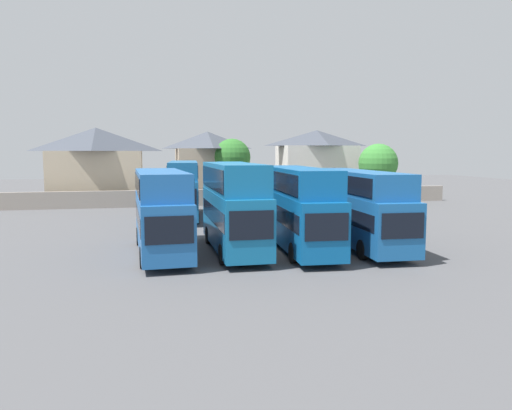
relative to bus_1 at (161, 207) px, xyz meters
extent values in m
plane|color=#4C4C4F|center=(6.12, 17.61, -2.70)|extent=(140.00, 140.00, 0.00)
cube|color=gray|center=(6.12, 25.45, -1.80)|extent=(56.00, 0.50, 1.80)
cube|color=#1E5BA2|center=(0.00, -0.09, -0.86)|extent=(3.08, 10.65, 2.97)
cube|color=black|center=(0.25, -5.37, -0.50)|extent=(2.29, 0.19, 1.34)
cube|color=black|center=(0.00, -0.09, -0.50)|extent=(3.09, 9.81, 0.94)
cube|color=#1E5BA2|center=(-0.01, 0.17, 1.36)|extent=(3.01, 10.12, 1.45)
cube|color=black|center=(-0.01, 0.17, 1.36)|extent=(3.08, 9.60, 1.02)
cylinder|color=black|center=(1.35, -3.30, -2.15)|extent=(0.35, 1.11, 1.10)
cylinder|color=black|center=(-1.04, -3.41, -2.15)|extent=(0.35, 1.11, 1.10)
cylinder|color=black|center=(1.05, 3.23, -2.15)|extent=(0.35, 1.11, 1.10)
cylinder|color=black|center=(-1.34, 3.12, -2.15)|extent=(0.35, 1.11, 1.10)
cube|color=#136499|center=(4.16, -0.39, -0.76)|extent=(2.52, 10.08, 3.17)
cube|color=black|center=(4.17, -5.44, -0.38)|extent=(2.20, 0.09, 1.43)
cube|color=black|center=(4.16, -0.39, -0.38)|extent=(2.56, 9.27, 1.00)
cube|color=#136499|center=(4.16, -0.13, 1.67)|extent=(2.47, 9.57, 1.67)
cube|color=black|center=(4.16, -0.13, 1.67)|extent=(2.56, 9.07, 1.17)
cylinder|color=black|center=(5.32, -3.50, -2.15)|extent=(0.30, 1.10, 1.10)
cylinder|color=black|center=(3.02, -3.51, -2.15)|extent=(0.30, 1.10, 1.10)
cylinder|color=black|center=(5.30, 2.74, -2.15)|extent=(0.30, 1.10, 1.10)
cylinder|color=black|center=(3.00, 2.73, -2.15)|extent=(0.30, 1.10, 1.10)
cube|color=#0C5697|center=(8.06, -0.50, -0.83)|extent=(3.10, 11.42, 3.02)
cube|color=black|center=(7.75, -6.16, -0.47)|extent=(2.19, 0.20, 1.36)
cube|color=black|center=(8.06, -0.50, -0.47)|extent=(3.09, 10.52, 0.95)
cube|color=#0C5697|center=(8.07, -0.22, 1.45)|extent=(3.02, 10.85, 1.54)
cube|color=black|center=(8.07, -0.22, 1.45)|extent=(3.08, 10.29, 1.08)
cylinder|color=black|center=(9.01, -4.06, -2.15)|extent=(0.36, 1.11, 1.10)
cylinder|color=black|center=(6.72, -3.94, -2.15)|extent=(0.36, 1.11, 1.10)
cylinder|color=black|center=(9.39, 2.93, -2.15)|extent=(0.36, 1.11, 1.10)
cylinder|color=black|center=(7.11, 3.06, -2.15)|extent=(0.36, 1.11, 1.10)
cube|color=#1A5B9D|center=(12.00, -0.24, -0.89)|extent=(3.02, 11.92, 2.91)
cube|color=black|center=(11.77, -6.17, -0.54)|extent=(2.27, 0.17, 1.31)
cube|color=black|center=(12.00, -0.24, -0.54)|extent=(3.03, 10.98, 0.92)
cube|color=#1A5B9D|center=(12.01, 0.06, 1.29)|extent=(2.95, 11.33, 1.43)
cube|color=black|center=(12.01, 0.06, 1.29)|extent=(3.02, 10.74, 1.00)
cylinder|color=black|center=(13.05, -3.95, -2.15)|extent=(0.34, 1.11, 1.10)
cylinder|color=black|center=(10.68, -3.86, -2.15)|extent=(0.34, 1.11, 1.10)
cylinder|color=black|center=(13.32, 3.38, -2.15)|extent=(0.34, 1.11, 1.10)
cylinder|color=black|center=(10.95, 3.47, -2.15)|extent=(0.34, 1.11, 1.10)
cube|color=#1A5E95|center=(2.32, 15.49, -0.75)|extent=(3.35, 11.87, 3.18)
cube|color=black|center=(1.85, 9.64, -0.37)|extent=(2.13, 0.25, 1.43)
cube|color=black|center=(2.32, 15.49, -0.37)|extent=(3.31, 10.94, 1.00)
cube|color=#1A5E95|center=(2.35, 15.79, 1.58)|extent=(3.25, 11.28, 1.49)
cube|color=black|center=(2.35, 15.79, 1.58)|extent=(3.30, 10.70, 1.04)
cylinder|color=black|center=(3.14, 11.79, -2.15)|extent=(0.39, 1.12, 1.10)
cylinder|color=black|center=(0.92, 11.97, -2.15)|extent=(0.39, 1.12, 1.10)
cylinder|color=black|center=(3.72, 19.02, -2.15)|extent=(0.39, 1.12, 1.10)
cylinder|color=black|center=(1.51, 19.20, -2.15)|extent=(0.39, 1.12, 1.10)
cube|color=#0B5CA3|center=(7.00, 15.82, -0.84)|extent=(3.23, 11.62, 3.00)
cube|color=black|center=(6.62, 10.08, -0.48)|extent=(2.17, 0.23, 1.35)
cube|color=black|center=(7.00, 15.82, -0.48)|extent=(3.21, 10.70, 0.95)
cube|color=#0B5CA3|center=(7.02, 16.11, 1.43)|extent=(3.15, 11.04, 1.55)
cube|color=black|center=(7.02, 16.11, 1.43)|extent=(3.20, 10.48, 1.08)
cylinder|color=black|center=(7.90, 12.20, -2.15)|extent=(0.37, 1.12, 1.10)
cylinder|color=black|center=(5.63, 12.35, -2.15)|extent=(0.37, 1.12, 1.10)
cylinder|color=black|center=(8.38, 19.30, -2.15)|extent=(0.37, 1.12, 1.10)
cylinder|color=black|center=(6.11, 19.45, -2.15)|extent=(0.37, 1.12, 1.10)
cube|color=#145BA0|center=(10.50, 15.46, -0.81)|extent=(2.83, 10.54, 3.07)
cube|color=black|center=(10.64, 10.20, -0.44)|extent=(2.24, 0.14, 1.38)
cube|color=black|center=(10.50, 15.46, -0.44)|extent=(2.85, 9.70, 0.97)
cylinder|color=black|center=(11.76, 12.24, -2.15)|extent=(0.33, 1.11, 1.10)
cylinder|color=black|center=(9.41, 12.18, -2.15)|extent=(0.33, 1.11, 1.10)
cylinder|color=black|center=(11.58, 18.73, -2.15)|extent=(0.33, 1.11, 1.10)
cylinder|color=black|center=(9.24, 18.67, -2.15)|extent=(0.33, 1.11, 1.10)
cube|color=#C6B293|center=(-6.53, 31.08, 0.30)|extent=(10.14, 7.14, 5.99)
pyramid|color=#3D424C|center=(-6.53, 31.08, 4.62)|extent=(10.65, 7.50, 2.66)
cube|color=tan|center=(6.33, 31.50, 0.44)|extent=(7.38, 7.93, 6.29)
pyramid|color=#3D424C|center=(6.33, 31.50, 4.61)|extent=(7.75, 8.33, 2.04)
cube|color=silver|center=(19.99, 30.98, 0.63)|extent=(9.16, 6.02, 6.66)
pyramid|color=#3D424C|center=(19.99, 30.98, 4.92)|extent=(9.62, 6.32, 1.93)
cylinder|color=brown|center=(8.72, 27.95, -0.81)|extent=(0.45, 0.45, 3.78)
sphere|color=#2D6B28|center=(8.72, 27.95, 2.58)|extent=(4.26, 4.26, 4.26)
cylinder|color=brown|center=(24.72, 23.45, -1.17)|extent=(0.41, 0.41, 3.05)
sphere|color=#387F33|center=(24.72, 23.45, 1.90)|extent=(4.43, 4.43, 4.43)
camera|label=1|loc=(-0.60, -28.74, 3.14)|focal=34.88mm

